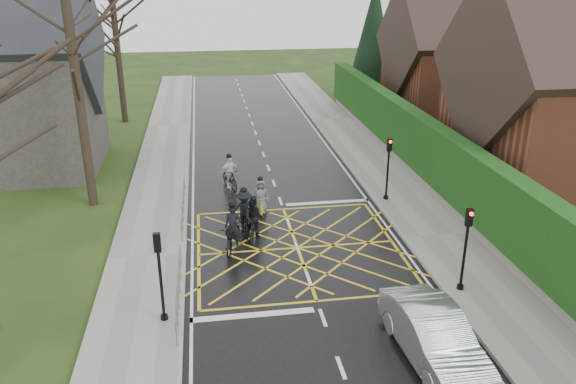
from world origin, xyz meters
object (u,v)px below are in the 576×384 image
object	(u,v)px
cyclist_mid	(245,216)
cyclist_lead	(261,201)
cyclist_back	(254,222)
car	(434,337)
cyclist_rear	(233,234)
cyclist_front	(230,176)

from	to	relation	value
cyclist_mid	cyclist_lead	size ratio (longest dim) A/B	1.15
cyclist_back	car	distance (m)	9.77
cyclist_mid	cyclist_lead	xyz separation A→B (m)	(0.90, 1.86, -0.13)
cyclist_lead	cyclist_mid	bearing A→B (deg)	-114.41
cyclist_rear	cyclist_back	size ratio (longest dim) A/B	1.15
car	cyclist_lead	bearing A→B (deg)	104.77
car	cyclist_front	bearing A→B (deg)	105.07
cyclist_rear	cyclist_back	distance (m)	1.31
cyclist_back	cyclist_mid	xyz separation A→B (m)	(-0.35, 0.66, 0.03)
cyclist_back	cyclist_lead	world-z (taller)	cyclist_back
cyclist_rear	car	size ratio (longest dim) A/B	0.48
cyclist_lead	car	xyz separation A→B (m)	(3.82, -11.27, 0.16)
cyclist_mid	car	bearing A→B (deg)	-65.62
car	cyclist_back	bearing A→B (deg)	112.58
cyclist_front	cyclist_lead	world-z (taller)	cyclist_front
cyclist_rear	car	bearing A→B (deg)	-39.25
cyclist_mid	cyclist_lead	world-z (taller)	cyclist_mid
cyclist_back	cyclist_mid	size ratio (longest dim) A/B	0.92
cyclist_rear	cyclist_front	bearing A→B (deg)	104.70
cyclist_mid	cyclist_front	world-z (taller)	cyclist_mid
cyclist_rear	cyclist_front	size ratio (longest dim) A/B	1.17
cyclist_front	cyclist_lead	xyz separation A→B (m)	(1.24, -3.40, -0.07)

